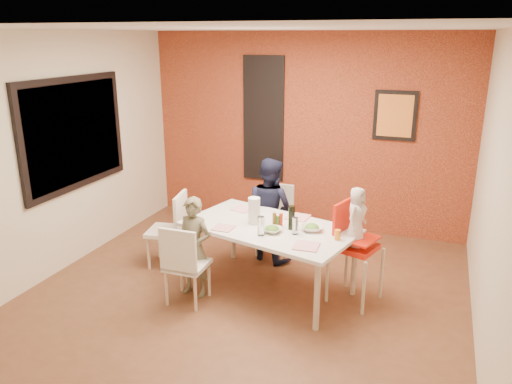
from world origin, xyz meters
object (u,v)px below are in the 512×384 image
at_px(chair_left, 172,226).
at_px(child_near, 194,247).
at_px(toddler, 356,217).
at_px(paper_towel_roll, 254,211).
at_px(dining_table, 269,232).
at_px(wine_bottle, 292,218).
at_px(child_far, 270,209).
at_px(chair_near, 184,261).
at_px(chair_far, 276,215).
at_px(high_chair, 352,243).

distance_m(chair_left, child_near, 0.78).
bearing_deg(toddler, paper_towel_roll, 109.08).
bearing_deg(dining_table, paper_towel_roll, 175.16).
distance_m(dining_table, wine_bottle, 0.31).
distance_m(child_far, wine_bottle, 0.93).
bearing_deg(chair_left, child_near, 35.65).
distance_m(chair_near, wine_bottle, 1.18).
relative_size(toddler, paper_towel_roll, 2.13).
xyz_separation_m(chair_far, high_chair, (1.11, -0.88, 0.15)).
bearing_deg(wine_bottle, child_near, -158.84).
height_order(chair_near, high_chair, high_chair).
bearing_deg(paper_towel_roll, wine_bottle, -3.31).
bearing_deg(chair_far, dining_table, -75.03).
height_order(chair_far, high_chair, high_chair).
xyz_separation_m(chair_near, chair_far, (0.45, 1.59, 0.01)).
relative_size(dining_table, chair_left, 2.16).
xyz_separation_m(child_far, paper_towel_roll, (0.08, -0.73, 0.24)).
xyz_separation_m(chair_left, toddler, (2.14, -0.08, 0.42)).
xyz_separation_m(dining_table, chair_near, (-0.70, -0.61, -0.19)).
relative_size(dining_table, chair_far, 2.25).
bearing_deg(high_chair, chair_far, 69.13).
relative_size(wine_bottle, paper_towel_roll, 0.89).
xyz_separation_m(chair_near, toddler, (1.58, 0.69, 0.44)).
bearing_deg(chair_far, chair_left, -140.28).
height_order(chair_near, wine_bottle, wine_bottle).
distance_m(chair_far, high_chair, 1.43).
xyz_separation_m(child_near, wine_bottle, (0.94, 0.36, 0.32)).
bearing_deg(wine_bottle, high_chair, 9.83).
relative_size(high_chair, child_far, 0.82).
bearing_deg(wine_bottle, chair_near, -147.42).
bearing_deg(chair_left, chair_far, 118.46).
xyz_separation_m(child_near, child_far, (0.45, 1.12, 0.10)).
distance_m(chair_left, wine_bottle, 1.55).
bearing_deg(paper_towel_roll, dining_table, -4.84).
height_order(chair_near, chair_far, chair_far).
height_order(dining_table, paper_towel_roll, paper_towel_roll).
bearing_deg(toddler, high_chair, 76.32).
bearing_deg(dining_table, wine_bottle, -2.19).
height_order(child_near, wine_bottle, child_near).
bearing_deg(child_far, wine_bottle, 144.25).
relative_size(child_near, wine_bottle, 4.23).
height_order(chair_near, child_far, child_far).
bearing_deg(paper_towel_roll, child_near, -143.34).
bearing_deg(chair_near, dining_table, -139.65).
bearing_deg(chair_far, wine_bottle, -62.90).
bearing_deg(chair_left, paper_towel_roll, 71.60).
height_order(chair_near, chair_left, chair_left).
xyz_separation_m(chair_far, wine_bottle, (0.49, -0.99, 0.38)).
height_order(chair_far, chair_left, chair_left).
xyz_separation_m(chair_far, paper_towel_roll, (0.08, -0.97, 0.39)).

